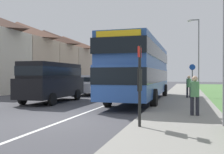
# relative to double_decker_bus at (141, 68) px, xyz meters

# --- Properties ---
(ground_plane) EXTENTS (120.00, 120.00, 0.00)m
(ground_plane) POSITION_rel_double_decker_bus_xyz_m (-1.52, -7.73, -2.14)
(ground_plane) COLOR #424247
(lane_marking_centre) EXTENTS (0.14, 60.00, 0.01)m
(lane_marking_centre) POSITION_rel_double_decker_bus_xyz_m (-1.52, 0.27, -2.14)
(lane_marking_centre) COLOR silver
(lane_marking_centre) RESTS_ON ground_plane
(pavement_near_side) EXTENTS (3.20, 68.00, 0.12)m
(pavement_near_side) POSITION_rel_double_decker_bus_xyz_m (2.68, -1.73, -2.08)
(pavement_near_side) COLOR gray
(pavement_near_side) RESTS_ON ground_plane
(double_decker_bus) EXTENTS (2.80, 11.48, 3.70)m
(double_decker_bus) POSITION_rel_double_decker_bus_xyz_m (0.00, 0.00, 0.00)
(double_decker_bus) COLOR #284C93
(double_decker_bus) RESTS_ON ground_plane
(parked_van_black) EXTENTS (2.11, 5.48, 2.45)m
(parked_van_black) POSITION_rel_double_decker_bus_xyz_m (-5.27, -1.99, -0.70)
(parked_van_black) COLOR black
(parked_van_black) RESTS_ON ground_plane
(parked_car_silver) EXTENTS (1.99, 4.10, 1.69)m
(parked_car_silver) POSITION_rel_double_decker_bus_xyz_m (-5.27, 4.12, -1.22)
(parked_car_silver) COLOR #B7B7BC
(parked_car_silver) RESTS_ON ground_plane
(parked_car_dark_green) EXTENTS (1.88, 4.48, 1.60)m
(parked_car_dark_green) POSITION_rel_double_decker_bus_xyz_m (-5.02, 9.39, -1.26)
(parked_car_dark_green) COLOR #19472D
(parked_car_dark_green) RESTS_ON ground_plane
(pedestrian_at_stop) EXTENTS (0.34, 0.34, 1.67)m
(pedestrian_at_stop) POSITION_rel_double_decker_bus_xyz_m (3.17, -5.86, -1.17)
(pedestrian_at_stop) COLOR #23232D
(pedestrian_at_stop) RESTS_ON ground_plane
(pedestrian_walking_away) EXTENTS (0.34, 0.34, 1.67)m
(pedestrian_walking_away) POSITION_rel_double_decker_bus_xyz_m (3.00, 2.38, -1.17)
(pedestrian_walking_away) COLOR #23232D
(pedestrian_walking_away) RESTS_ON ground_plane
(bus_stop_sign) EXTENTS (0.09, 0.52, 2.60)m
(bus_stop_sign) POSITION_rel_double_decker_bus_xyz_m (1.48, -8.62, -0.60)
(bus_stop_sign) COLOR black
(bus_stop_sign) RESTS_ON ground_plane
(cycle_route_sign) EXTENTS (0.44, 0.08, 2.52)m
(cycle_route_sign) POSITION_rel_double_decker_bus_xyz_m (3.26, 3.72, -0.72)
(cycle_route_sign) COLOR slate
(cycle_route_sign) RESTS_ON ground_plane
(street_lamp_mid) EXTENTS (1.14, 0.20, 7.27)m
(street_lamp_mid) POSITION_rel_double_decker_bus_xyz_m (3.88, 10.52, 2.04)
(street_lamp_mid) COLOR slate
(street_lamp_mid) RESTS_ON ground_plane
(house_terrace_far_side) EXTENTS (7.80, 22.45, 7.81)m
(house_terrace_far_side) POSITION_rel_double_decker_bus_xyz_m (-15.73, 11.42, 1.76)
(house_terrace_far_side) COLOR beige
(house_terrace_far_side) RESTS_ON ground_plane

